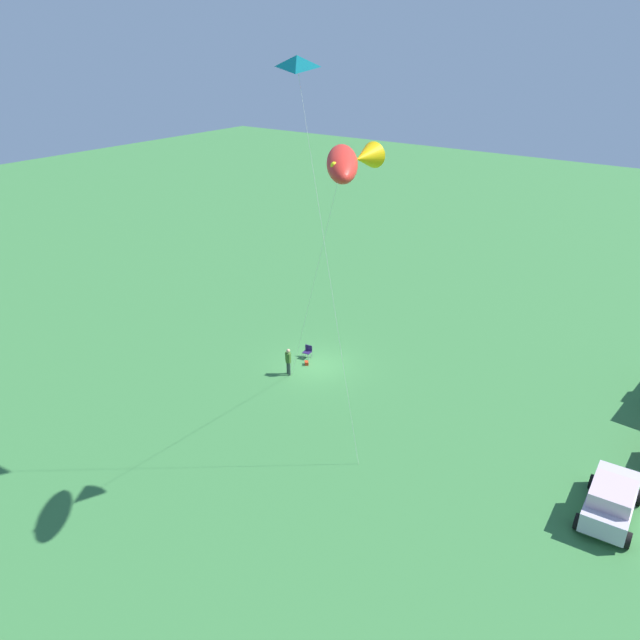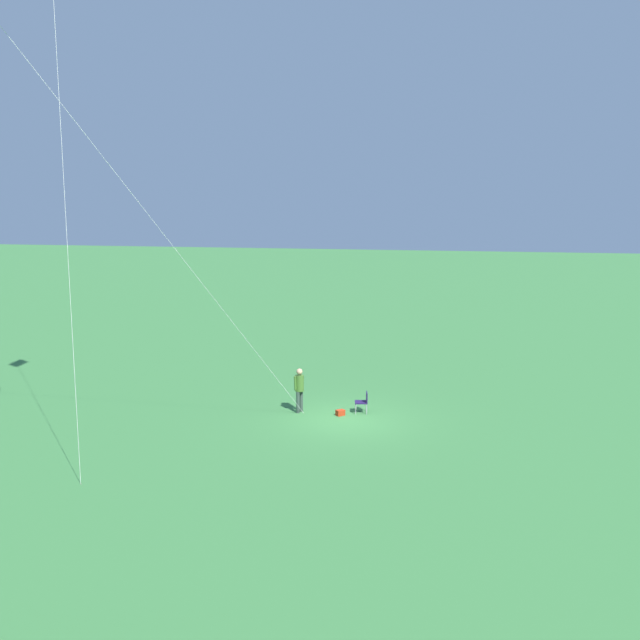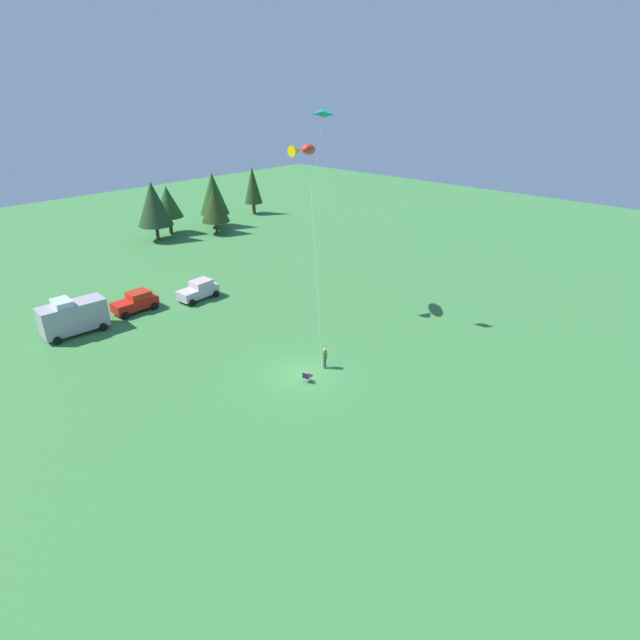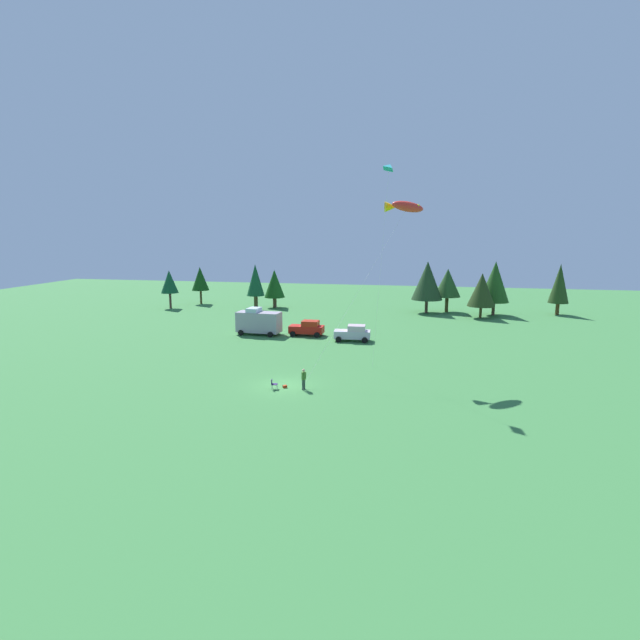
% 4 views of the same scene
% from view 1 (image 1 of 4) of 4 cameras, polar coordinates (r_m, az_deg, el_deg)
% --- Properties ---
extents(ground_plane, '(160.00, 160.00, 0.00)m').
position_cam_1_polar(ground_plane, '(39.31, -0.32, -4.15)').
color(ground_plane, '#39783C').
extents(person_kite_flyer, '(0.44, 0.51, 1.74)m').
position_cam_1_polar(person_kite_flyer, '(37.86, -2.92, -3.64)').
color(person_kite_flyer, '#33433B').
rests_on(person_kite_flyer, ground).
extents(folding_chair, '(0.55, 0.55, 0.82)m').
position_cam_1_polar(folding_chair, '(40.01, -1.12, -2.82)').
color(folding_chair, '#211645').
rests_on(folding_chair, ground).
extents(backpack_on_grass, '(0.38, 0.38, 0.22)m').
position_cam_1_polar(backpack_on_grass, '(39.33, -1.24, -3.96)').
color(backpack_on_grass, red).
rests_on(backpack_on_grass, ground).
extents(car_silver_compact, '(4.30, 2.42, 1.89)m').
position_cam_1_polar(car_silver_compact, '(30.24, 25.08, -14.66)').
color(car_silver_compact, '#BFB2C3').
rests_on(car_silver_compact, ground).
extents(kite_large_fish, '(9.61, 10.28, 15.58)m').
position_cam_1_polar(kite_large_fish, '(22.47, 2.59, 14.24)').
color(kite_large_fish, red).
rests_on(kite_large_fish, ground).
extents(kite_delta_teal, '(2.09, 3.15, 18.41)m').
position_cam_1_polar(kite_delta_teal, '(24.83, -2.12, 22.41)').
color(kite_delta_teal, teal).
rests_on(kite_delta_teal, ground).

